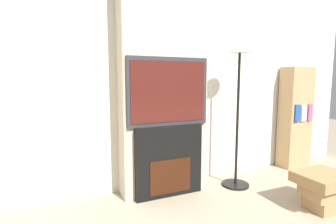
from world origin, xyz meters
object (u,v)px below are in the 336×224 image
(television, at_px, (168,92))
(box_stack, at_px, (324,188))
(fireplace, at_px, (168,161))
(bookshelf, at_px, (295,118))
(floor_lamp, at_px, (238,93))

(television, bearing_deg, box_stack, -35.65)
(fireplace, distance_m, bookshelf, 2.08)
(fireplace, distance_m, floor_lamp, 1.10)
(floor_lamp, xyz_separation_m, box_stack, (0.42, -0.80, -0.89))
(box_stack, xyz_separation_m, bookshelf, (0.80, 1.04, 0.51))
(television, relative_size, floor_lamp, 0.55)
(fireplace, relative_size, box_stack, 1.59)
(television, xyz_separation_m, floor_lamp, (0.83, -0.10, -0.03))
(floor_lamp, distance_m, box_stack, 1.27)
(floor_lamp, height_order, bookshelf, floor_lamp)
(box_stack, bearing_deg, fireplace, 144.29)
(fireplace, height_order, bookshelf, bookshelf)
(television, bearing_deg, floor_lamp, -6.73)
(fireplace, distance_m, box_stack, 1.55)
(television, xyz_separation_m, bookshelf, (2.05, 0.14, -0.41))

